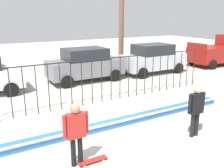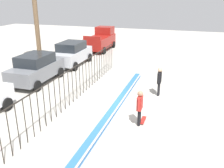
% 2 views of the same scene
% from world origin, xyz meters
% --- Properties ---
extents(ground_plane, '(60.00, 60.00, 0.00)m').
position_xyz_m(ground_plane, '(0.00, 0.00, 0.00)').
color(ground_plane, '#ADA89E').
extents(bowl_coping_ledge, '(11.00, 0.40, 0.27)m').
position_xyz_m(bowl_coping_ledge, '(0.00, 0.77, 0.12)').
color(bowl_coping_ledge, '#2D6BB7').
rests_on(bowl_coping_ledge, ground).
extents(perimeter_fence, '(14.04, 0.04, 1.94)m').
position_xyz_m(perimeter_fence, '(-0.00, 3.25, 1.18)').
color(perimeter_fence, black).
rests_on(perimeter_fence, ground).
extents(skateboarder, '(0.67, 0.25, 1.67)m').
position_xyz_m(skateboarder, '(-1.39, -0.73, 1.00)').
color(skateboarder, black).
rests_on(skateboarder, ground).
extents(skateboard, '(0.80, 0.20, 0.07)m').
position_xyz_m(skateboard, '(-1.01, -0.84, 0.06)').
color(skateboard, '#A51E19').
rests_on(skateboard, ground).
extents(camera_operator, '(0.68, 0.25, 1.67)m').
position_xyz_m(camera_operator, '(2.43, -1.09, 1.00)').
color(camera_operator, black).
rests_on(camera_operator, ground).
extents(parked_car_gray, '(4.30, 2.12, 1.90)m').
position_xyz_m(parked_car_gray, '(2.28, 7.02, 0.97)').
color(parked_car_gray, slate).
rests_on(parked_car_gray, ground).
extents(parked_car_silver, '(4.30, 2.12, 1.90)m').
position_xyz_m(parked_car_silver, '(6.93, 6.69, 0.97)').
color(parked_car_silver, '#B7BABF').
rests_on(parked_car_silver, ground).
extents(pickup_truck, '(4.70, 2.12, 2.24)m').
position_xyz_m(pickup_truck, '(13.19, 6.39, 1.04)').
color(pickup_truck, maroon).
rests_on(pickup_truck, ground).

